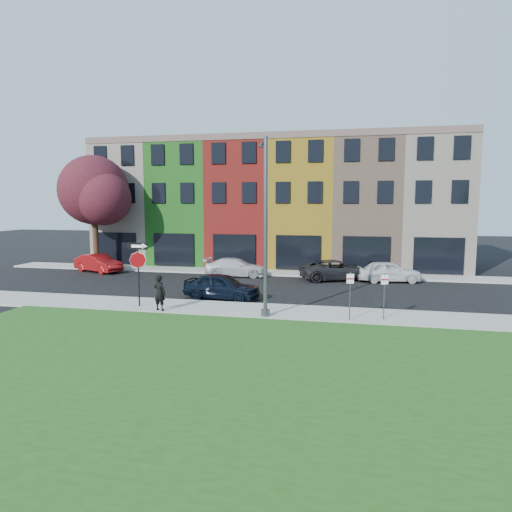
% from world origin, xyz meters
% --- Properties ---
extents(ground, '(120.00, 120.00, 0.00)m').
position_xyz_m(ground, '(0.00, 0.00, 0.00)').
color(ground, black).
rests_on(ground, ground).
extents(sidewalk_near, '(40.00, 3.00, 0.12)m').
position_xyz_m(sidewalk_near, '(2.00, 3.00, 0.06)').
color(sidewalk_near, gray).
rests_on(sidewalk_near, ground).
extents(sidewalk_far, '(40.00, 2.40, 0.12)m').
position_xyz_m(sidewalk_far, '(-3.00, 15.00, 0.06)').
color(sidewalk_far, gray).
rests_on(sidewalk_far, ground).
extents(grass_park, '(40.00, 16.00, 0.10)m').
position_xyz_m(grass_park, '(8.00, -6.00, 0.05)').
color(grass_park, '#1E4A15').
rests_on(grass_park, ground).
extents(rowhouse_block, '(30.00, 10.12, 10.00)m').
position_xyz_m(rowhouse_block, '(-2.50, 21.18, 4.99)').
color(rowhouse_block, beige).
rests_on(rowhouse_block, ground).
extents(stop_sign, '(1.05, 0.10, 3.17)m').
position_xyz_m(stop_sign, '(-6.26, 2.52, 2.38)').
color(stop_sign, black).
rests_on(stop_sign, sidewalk_near).
extents(man, '(0.82, 0.71, 1.72)m').
position_xyz_m(man, '(-4.88, 1.90, 0.98)').
color(man, black).
rests_on(man, sidewalk_near).
extents(sedan_near, '(2.93, 4.69, 1.43)m').
position_xyz_m(sedan_near, '(-2.87, 5.53, 0.71)').
color(sedan_near, black).
rests_on(sedan_near, ground).
extents(parked_car_red, '(4.31, 5.15, 1.37)m').
position_xyz_m(parked_car_red, '(-14.80, 12.92, 0.68)').
color(parked_car_red, maroon).
rests_on(parked_car_red, ground).
extents(parked_car_silver, '(2.34, 4.66, 1.29)m').
position_xyz_m(parked_car_silver, '(-4.10, 13.23, 0.64)').
color(parked_car_silver, silver).
rests_on(parked_car_silver, ground).
extents(parked_car_dark, '(5.78, 6.56, 1.38)m').
position_xyz_m(parked_car_dark, '(2.98, 13.14, 0.69)').
color(parked_car_dark, black).
rests_on(parked_car_dark, ground).
extents(parked_car_white, '(3.02, 4.68, 1.41)m').
position_xyz_m(parked_car_white, '(6.43, 13.12, 0.70)').
color(parked_car_white, silver).
rests_on(parked_car_white, ground).
extents(street_lamp, '(0.99, 2.51, 7.99)m').
position_xyz_m(street_lamp, '(0.20, 2.10, 4.15)').
color(street_lamp, '#4E5053').
rests_on(street_lamp, sidewalk_near).
extents(parking_sign_a, '(0.32, 0.12, 2.14)m').
position_xyz_m(parking_sign_a, '(4.00, 1.97, 1.46)').
color(parking_sign_a, '#4E5053').
rests_on(parking_sign_a, sidewalk_near).
extents(parking_sign_b, '(0.31, 0.14, 2.07)m').
position_xyz_m(parking_sign_b, '(5.48, 2.43, 1.42)').
color(parking_sign_b, '#4E5053').
rests_on(parking_sign_b, sidewalk_near).
extents(tree_purple, '(6.42, 5.62, 8.76)m').
position_xyz_m(tree_purple, '(-15.61, 14.25, 6.06)').
color(tree_purple, black).
rests_on(tree_purple, sidewalk_far).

